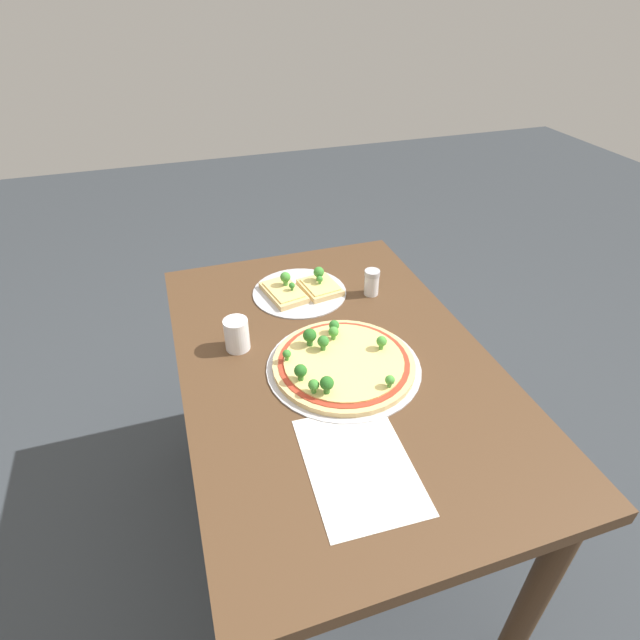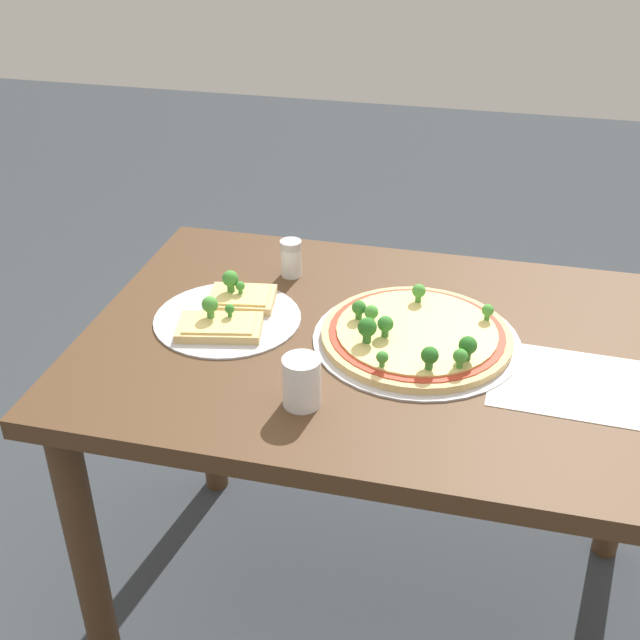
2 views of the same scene
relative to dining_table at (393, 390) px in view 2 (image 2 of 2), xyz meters
The scene contains 7 objects.
ground_plane 0.62m from the dining_table, ahead, with size 8.00×8.00×0.00m, color #33383D.
dining_table is the anchor object (origin of this frame).
pizza_tray_whole 0.13m from the dining_table, ahead, with size 0.37×0.37×0.07m.
pizza_tray_slice 0.34m from the dining_table, behind, with size 0.28×0.28×0.07m.
drinking_cup 0.29m from the dining_table, 118.25° to the right, with size 0.06×0.06×0.08m, color white.
condiment_shaker 0.35m from the dining_table, 141.48° to the left, with size 0.04×0.04×0.08m.
paper_menu 0.34m from the dining_table, 11.36° to the right, with size 0.29×0.20×0.00m, color white.
Camera 2 is at (0.15, -1.21, 1.51)m, focal length 45.00 mm.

